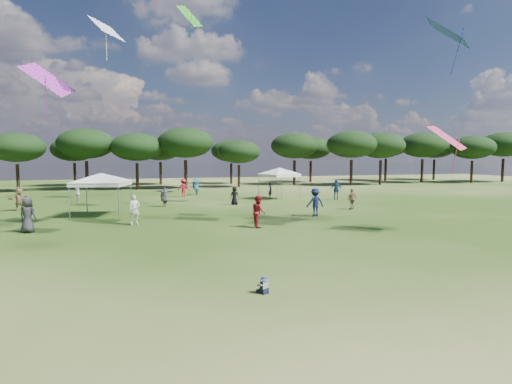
% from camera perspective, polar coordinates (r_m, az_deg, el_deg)
% --- Properties ---
extents(ground, '(140.00, 140.00, 0.00)m').
position_cam_1_polar(ground, '(10.89, 5.69, -17.08)').
color(ground, '#325018').
rests_on(ground, ground).
extents(tree_line, '(108.78, 17.63, 7.77)m').
position_cam_1_polar(tree_line, '(57.09, -10.70, 6.11)').
color(tree_line, black).
rests_on(tree_line, ground).
extents(tent_left, '(6.45, 6.45, 3.22)m').
position_cam_1_polar(tent_left, '(30.62, -19.96, 2.17)').
color(tent_left, gray).
rests_on(tent_left, ground).
extents(tent_right, '(5.62, 5.62, 3.27)m').
position_cam_1_polar(tent_right, '(40.24, 3.13, 3.09)').
color(tent_right, gray).
rests_on(tent_right, ground).
extents(toddler, '(0.38, 0.41, 0.50)m').
position_cam_1_polar(toddler, '(12.95, 1.03, -12.41)').
color(toddler, black).
rests_on(toddler, ground).
extents(festival_crowd, '(29.33, 22.73, 1.89)m').
position_cam_1_polar(festival_crowd, '(34.71, -10.17, -0.50)').
color(festival_crowd, '#BCB7B1').
rests_on(festival_crowd, ground).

